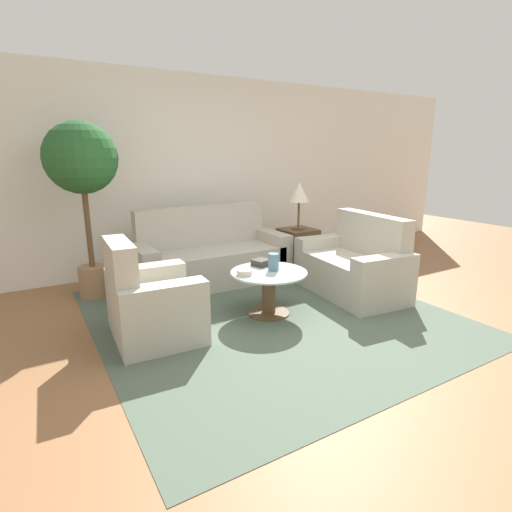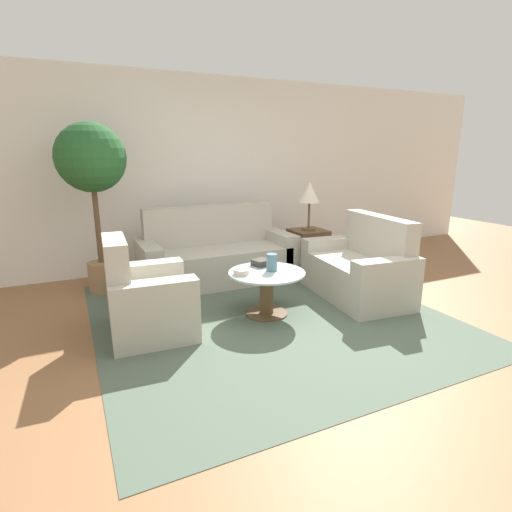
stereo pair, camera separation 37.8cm
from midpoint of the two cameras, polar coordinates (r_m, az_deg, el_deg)
ground_plane at (r=3.56m, az=12.45°, el=-12.24°), size 14.00×14.00×0.00m
wall_back at (r=5.76m, az=-5.00°, el=11.68°), size 10.00×0.06×2.60m
rug at (r=4.08m, az=4.20°, el=-8.28°), size 3.26×3.39×0.01m
sofa_main at (r=5.05m, az=-3.55°, el=-0.23°), size 1.91×0.77×0.93m
armchair at (r=3.66m, az=-12.86°, el=-6.53°), size 0.75×0.86×0.89m
loveseat at (r=4.68m, az=17.00°, el=-2.07°), size 0.86×1.36×0.91m
coffee_table at (r=3.98m, az=4.28°, el=-4.50°), size 0.76×0.76×0.45m
side_table at (r=5.57m, az=9.34°, el=0.83°), size 0.45×0.45×0.56m
table_lamp at (r=5.44m, az=9.68°, el=8.73°), size 0.28×0.28×0.64m
potted_plant at (r=4.72m, az=-20.28°, el=11.73°), size 0.75×0.75×1.91m
vase at (r=3.94m, az=5.03°, el=-0.95°), size 0.10×0.10×0.17m
bowl at (r=3.82m, az=0.71°, el=-2.31°), size 0.15×0.15×0.05m
book_stack at (r=4.13m, az=3.38°, el=-0.97°), size 0.20×0.19×0.06m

